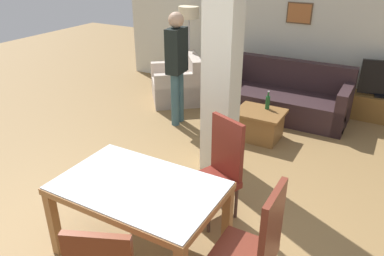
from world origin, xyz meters
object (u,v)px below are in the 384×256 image
at_px(bottle, 268,102).
at_px(standing_person, 177,61).
at_px(dining_chair_far_right, 218,168).
at_px(coffee_table, 259,124).
at_px(dining_table, 140,199).
at_px(armchair, 178,85).
at_px(sofa, 283,98).
at_px(floor_lamp, 189,20).
at_px(tv_stand, 384,109).
at_px(dining_chair_head_right, 255,245).

height_order(bottle, standing_person, standing_person).
relative_size(dining_chair_far_right, coffee_table, 1.56).
bearing_deg(standing_person, dining_table, 19.72).
xyz_separation_m(dining_table, armchair, (-1.75, 3.54, -0.30)).
distance_m(armchair, coffee_table, 2.03).
bearing_deg(dining_table, sofa, 87.38).
bearing_deg(coffee_table, floor_lamp, 145.43).
bearing_deg(dining_table, bottle, 86.31).
xyz_separation_m(dining_table, dining_chair_far_right, (0.37, 0.87, -0.03)).
bearing_deg(bottle, dining_chair_far_right, -85.10).
relative_size(armchair, tv_stand, 1.11).
bearing_deg(standing_person, dining_chair_head_right, 36.09).
xyz_separation_m(armchair, coffee_table, (1.89, -0.76, -0.07)).
bearing_deg(coffee_table, bottle, 68.65).
height_order(bottle, tv_stand, bottle).
bearing_deg(coffee_table, dining_chair_far_right, -83.07).
relative_size(dining_chair_head_right, standing_person, 0.61).
bearing_deg(floor_lamp, bottle, -30.99).
xyz_separation_m(dining_chair_head_right, dining_chair_far_right, (-0.73, 0.87, 0.00)).
bearing_deg(dining_chair_far_right, bottle, -62.33).
distance_m(bottle, tv_stand, 2.16).
relative_size(dining_chair_head_right, coffee_table, 1.56).
xyz_separation_m(dining_chair_head_right, armchair, (-2.85, 3.54, -0.27)).
bearing_deg(dining_chair_head_right, floor_lamp, 35.54).
relative_size(dining_chair_far_right, armchair, 0.87).
height_order(dining_chair_far_right, bottle, dining_chair_far_right).
bearing_deg(floor_lamp, dining_chair_head_right, -54.46).
xyz_separation_m(dining_table, floor_lamp, (-1.88, 4.17, 0.80)).
bearing_deg(armchair, dining_chair_far_right, 179.46).
xyz_separation_m(dining_chair_far_right, floor_lamp, (-2.25, 3.30, 0.83)).
distance_m(dining_chair_far_right, standing_person, 2.45).
bearing_deg(dining_table, floor_lamp, 114.27).
height_order(dining_chair_far_right, floor_lamp, floor_lamp).
xyz_separation_m(coffee_table, tv_stand, (1.59, 1.63, -0.02)).
xyz_separation_m(coffee_table, floor_lamp, (-2.01, 1.39, 1.17)).
relative_size(dining_chair_head_right, dining_chair_far_right, 1.00).
height_order(armchair, floor_lamp, floor_lamp).
bearing_deg(floor_lamp, sofa, -9.39).
distance_m(dining_chair_head_right, armchair, 4.56).
height_order(dining_chair_head_right, sofa, dining_chair_head_right).
relative_size(sofa, armchair, 1.71).
bearing_deg(sofa, dining_chair_far_right, 93.67).
bearing_deg(dining_chair_head_right, tv_stand, -7.99).
height_order(sofa, standing_person, standing_person).
distance_m(dining_table, armchair, 3.96).
height_order(dining_chair_head_right, armchair, dining_chair_head_right).
height_order(dining_table, bottle, dining_table).
bearing_deg(sofa, armchair, 8.61).
distance_m(dining_chair_head_right, sofa, 3.95).
bearing_deg(dining_chair_far_right, coffee_table, -60.30).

